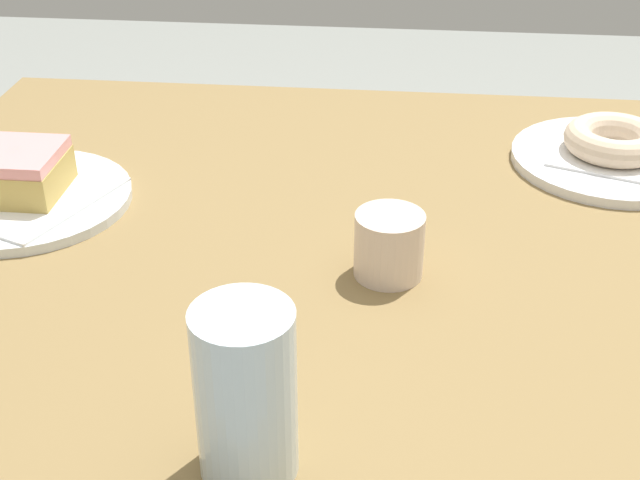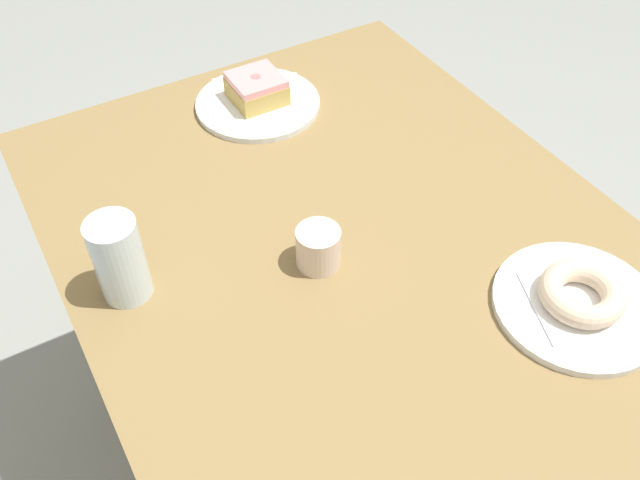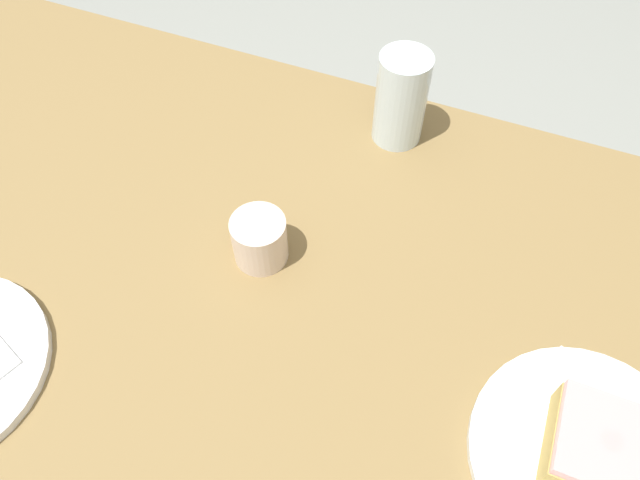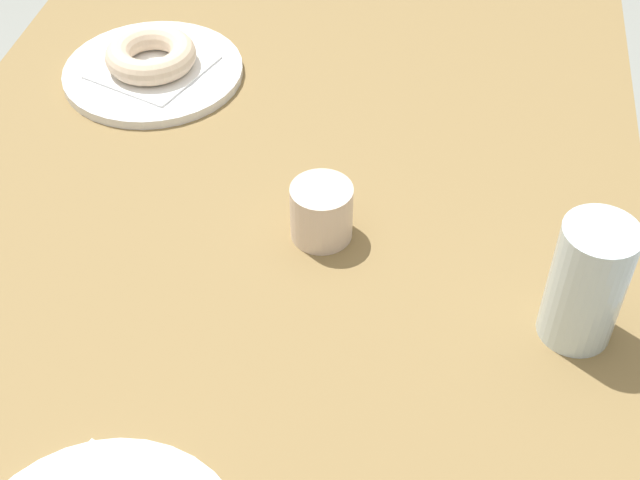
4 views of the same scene
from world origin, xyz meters
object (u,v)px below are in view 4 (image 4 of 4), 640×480
object	(u,v)px
donut_sugar_ring	(151,55)
water_glass	(587,283)
plate_sugar_ring	(153,72)
sugar_jar	(321,212)

from	to	relation	value
donut_sugar_ring	water_glass	distance (m)	0.57
plate_sugar_ring	water_glass	bearing A→B (deg)	-123.05
plate_sugar_ring	water_glass	xyz separation A→B (m)	(-0.31, -0.48, 0.05)
donut_sugar_ring	sugar_jar	distance (m)	0.33
water_glass	sugar_jar	bearing A→B (deg)	71.23
donut_sugar_ring	sugar_jar	bearing A→B (deg)	-133.64
plate_sugar_ring	sugar_jar	size ratio (longest dim) A/B	3.54
sugar_jar	donut_sugar_ring	bearing A→B (deg)	46.36
plate_sugar_ring	water_glass	world-z (taller)	water_glass
donut_sugar_ring	sugar_jar	xyz separation A→B (m)	(-0.23, -0.24, 0.00)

